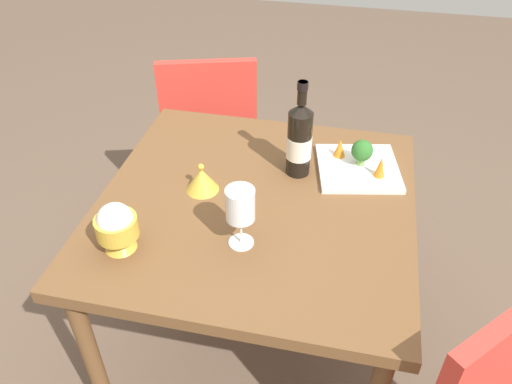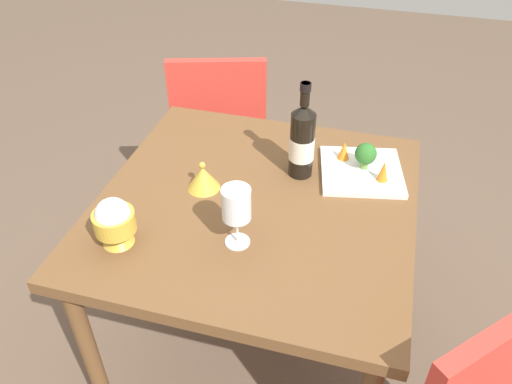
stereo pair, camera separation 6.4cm
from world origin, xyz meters
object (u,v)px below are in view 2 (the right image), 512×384
(wine_glass, at_px, (238,206))
(carrot_garnish_right, at_px, (344,150))
(wine_bottle, at_px, (302,141))
(broccoli_floret, at_px, (366,154))
(carrot_garnish_left, at_px, (383,171))
(serving_plate, at_px, (361,171))
(rice_bowl, at_px, (114,221))
(rice_bowl_lid, at_px, (203,177))
(chair_near_window, at_px, (220,121))

(wine_glass, bearing_deg, carrot_garnish_right, -115.64)
(wine_bottle, relative_size, broccoli_floret, 3.63)
(wine_bottle, xyz_separation_m, carrot_garnish_left, (-0.25, -0.01, -0.07))
(wine_bottle, height_order, serving_plate, wine_bottle)
(rice_bowl, distance_m, carrot_garnish_right, 0.75)
(rice_bowl, bearing_deg, rice_bowl_lid, -115.83)
(carrot_garnish_left, bearing_deg, rice_bowl, 34.17)
(rice_bowl, xyz_separation_m, serving_plate, (-0.59, -0.49, -0.07))
(wine_bottle, bearing_deg, rice_bowl, 47.07)
(rice_bowl_lid, bearing_deg, rice_bowl, 64.17)
(wine_glass, bearing_deg, rice_bowl, 15.00)
(wine_bottle, distance_m, broccoli_floret, 0.21)
(wine_bottle, distance_m, rice_bowl_lid, 0.32)
(chair_near_window, distance_m, broccoli_floret, 0.87)
(wine_bottle, distance_m, serving_plate, 0.22)
(wine_bottle, relative_size, wine_glass, 1.74)
(chair_near_window, bearing_deg, carrot_garnish_right, -55.47)
(wine_glass, distance_m, rice_bowl, 0.33)
(wine_bottle, xyz_separation_m, broccoli_floret, (-0.19, -0.06, -0.06))
(carrot_garnish_right, bearing_deg, rice_bowl, 45.23)
(rice_bowl, xyz_separation_m, carrot_garnish_left, (-0.66, -0.45, -0.02))
(serving_plate, bearing_deg, rice_bowl, 39.39)
(chair_near_window, xyz_separation_m, carrot_garnish_right, (-0.59, 0.46, 0.25))
(rice_bowl_lid, bearing_deg, serving_plate, -156.12)
(wine_glass, bearing_deg, rice_bowl_lid, -49.17)
(wine_glass, height_order, carrot_garnish_left, wine_glass)
(rice_bowl_lid, height_order, carrot_garnish_right, rice_bowl_lid)
(rice_bowl, distance_m, rice_bowl_lid, 0.32)
(rice_bowl, bearing_deg, carrot_garnish_left, -145.83)
(chair_near_window, height_order, serving_plate, chair_near_window)
(carrot_garnish_right, bearing_deg, serving_plate, 145.30)
(broccoli_floret, bearing_deg, wine_bottle, 17.88)
(rice_bowl, bearing_deg, wine_bottle, -132.93)
(rice_bowl, relative_size, carrot_garnish_left, 2.06)
(chair_near_window, bearing_deg, rice_bowl, -103.62)
(wine_glass, relative_size, rice_bowl, 1.26)
(rice_bowl_lid, height_order, carrot_garnish_left, rice_bowl_lid)
(wine_bottle, bearing_deg, wine_glass, 75.15)
(rice_bowl_lid, relative_size, carrot_garnish_left, 1.46)
(wine_bottle, relative_size, rice_bowl, 2.19)
(rice_bowl, height_order, serving_plate, rice_bowl)
(serving_plate, xyz_separation_m, broccoli_floret, (-0.00, -0.01, 0.06))
(chair_near_window, xyz_separation_m, wine_bottle, (-0.47, 0.56, 0.32))
(wine_bottle, height_order, broccoli_floret, wine_bottle)
(carrot_garnish_left, bearing_deg, chair_near_window, -37.47)
(broccoli_floret, bearing_deg, rice_bowl, 39.83)
(chair_near_window, distance_m, wine_glass, 1.04)
(wine_glass, bearing_deg, carrot_garnish_left, -133.59)
(wine_bottle, distance_m, wine_glass, 0.36)
(broccoli_floret, xyz_separation_m, carrot_garnish_right, (0.07, -0.03, -0.02))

